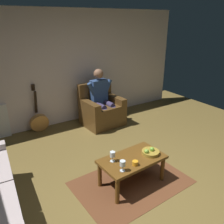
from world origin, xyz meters
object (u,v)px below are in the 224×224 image
Objects in this scene: armchair at (102,111)px; person_seated at (101,96)px; wine_glass_far at (113,155)px; guitar at (39,121)px; fruit_bowl at (150,152)px; candle_jar at (135,163)px; coffee_table at (132,162)px; wine_glass_near at (123,164)px.

person_seated is (-0.00, 0.01, 0.36)m from armchair.
wine_glass_far is (0.98, 1.98, -0.15)m from person_seated.
fruit_bowl is (-0.93, 2.52, 0.23)m from guitar.
armchair reaches higher than candle_jar.
wine_glass_far is 1.92× the size of candle_jar.
fruit_bowl is at bearing 75.47° from person_seated.
coffee_table is 0.94× the size of guitar.
wine_glass_far is at bearing -48.70° from candle_jar.
wine_glass_near is at bearing 97.46° from guitar.
fruit_bowl is at bearing 169.59° from coffee_table.
coffee_table is 3.74× the size of fruit_bowl.
wine_glass_far is 0.59m from fruit_bowl.
coffee_table is (0.70, 2.06, -0.32)m from person_seated.
armchair is 3.65× the size of fruit_bowl.
person_seated is 1.24× the size of guitar.
candle_jar is at bearing 66.15° from coffee_table.
guitar is 2.69m from fruit_bowl.
armchair is at bearing 163.48° from guitar.
wine_glass_far is at bearing 60.08° from armchair.
wine_glass_near is at bearing 30.32° from coffee_table.
person_seated reaches higher than wine_glass_near.
guitar is at bearing -81.53° from wine_glass_far.
guitar reaches higher than coffee_table.
wine_glass_near is at bearing 3.72° from candle_jar.
person_seated is at bearing -113.81° from wine_glass_near.
fruit_bowl is 0.37m from candle_jar.
armchair is 2.22m from wine_glass_far.
wine_glass_near is at bearing 87.90° from wine_glass_far.
armchair is 2.18m from coffee_table.
wine_glass_far is (0.98, 1.98, 0.20)m from armchair.
coffee_table is 6.29× the size of wine_glass_far.
guitar reaches higher than wine_glass_near.
armchair is 6.15× the size of wine_glass_far.
guitar is 2.42m from wine_glass_far.
wine_glass_far is at bearing -13.71° from fruit_bowl.
armchair is at bearing -100.76° from fruit_bowl.
person_seated is at bearing 90.00° from armchair.
armchair is at bearing -108.57° from coffee_table.
candle_jar is at bearing 15.74° from fruit_bowl.
guitar is at bearing -20.48° from person_seated.
wine_glass_near is at bearing 62.46° from person_seated.
person_seated is 2.45m from wine_glass_near.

